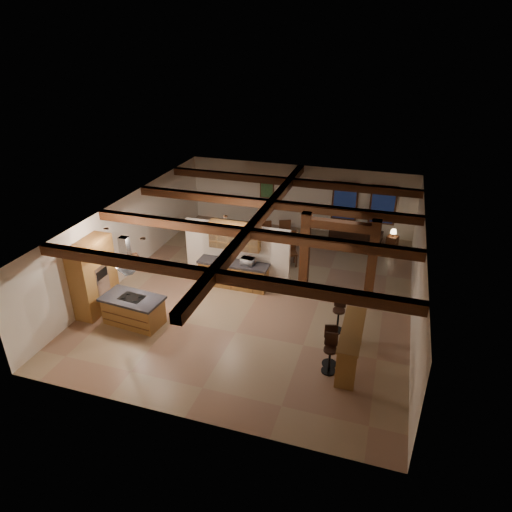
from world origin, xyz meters
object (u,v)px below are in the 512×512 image
(kitchen_island, at_px, (134,310))
(dining_table, at_px, (267,250))
(bar_counter, at_px, (351,340))
(sofa, at_px, (356,233))

(kitchen_island, xyz_separation_m, dining_table, (2.63, 5.58, -0.15))
(kitchen_island, height_order, bar_counter, bar_counter)
(kitchen_island, distance_m, dining_table, 6.17)
(bar_counter, bearing_deg, dining_table, 125.24)
(bar_counter, bearing_deg, kitchen_island, -179.67)
(kitchen_island, distance_m, sofa, 10.16)
(dining_table, distance_m, bar_counter, 6.80)
(sofa, distance_m, bar_counter, 8.35)
(kitchen_island, xyz_separation_m, sofa, (5.80, 8.34, -0.15))
(sofa, relative_size, bar_counter, 0.99)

